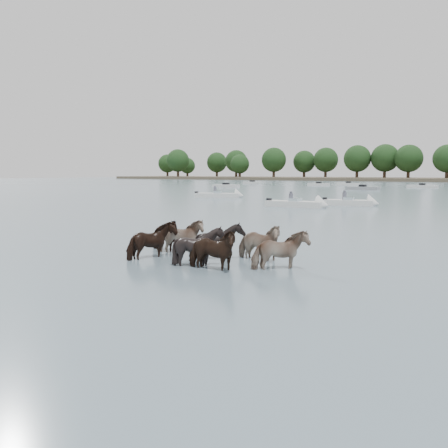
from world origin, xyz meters
The scene contains 7 objects.
ground centered at (0.00, 0.00, 0.00)m, with size 400.00×400.00×0.00m, color #4B606C.
shoreline centered at (-70.00, 150.00, 0.50)m, with size 160.00×30.00×1.00m, color #4C4233.
pony_herd centered at (1.07, -0.54, 0.49)m, with size 6.81×3.23×1.47m.
motorboat_a centered at (-3.75, 27.51, 0.23)m, with size 4.84×2.54×1.92m.
motorboat_b centered at (-6.69, 23.16, 0.23)m, with size 5.49×1.93×1.92m.
motorboat_f centered at (-20.82, 32.15, 0.23)m, with size 5.69×3.58×1.92m.
treeline centered at (-68.30, 152.17, 7.12)m, with size 145.69×23.44×12.41m.
Camera 1 is at (10.36, -12.88, 2.86)m, focal length 38.61 mm.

